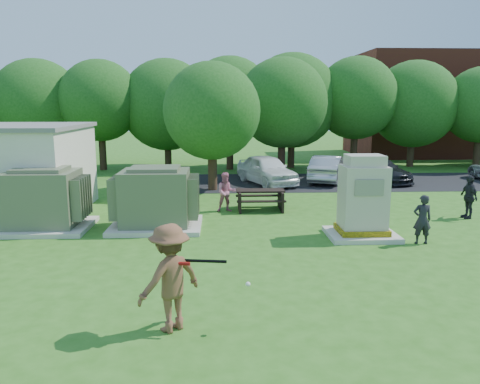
{
  "coord_description": "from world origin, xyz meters",
  "views": [
    {
      "loc": [
        -0.65,
        -10.87,
        4.12
      ],
      "look_at": [
        0.0,
        4.0,
        1.3
      ],
      "focal_mm": 35.0,
      "sensor_mm": 36.0,
      "label": 1
    }
  ],
  "objects_px": {
    "transformer_left": "(43,201)",
    "car_white": "(267,170)",
    "transformer_right": "(156,200)",
    "person_by_generator": "(422,219)",
    "person_walking_right": "(469,197)",
    "car_silver_a": "(328,169)",
    "picnic_table": "(260,197)",
    "batter": "(170,278)",
    "person_at_picnic": "(226,192)",
    "car_dark": "(379,170)",
    "generator_cabinet": "(363,202)"
  },
  "relations": [
    {
      "from": "transformer_left",
      "to": "car_white",
      "type": "height_order",
      "value": "transformer_left"
    },
    {
      "from": "transformer_right",
      "to": "person_by_generator",
      "type": "bearing_deg",
      "value": -14.91
    },
    {
      "from": "person_walking_right",
      "to": "car_silver_a",
      "type": "bearing_deg",
      "value": -162.48
    },
    {
      "from": "transformer_left",
      "to": "person_walking_right",
      "type": "bearing_deg",
      "value": 3.32
    },
    {
      "from": "picnic_table",
      "to": "person_by_generator",
      "type": "bearing_deg",
      "value": -46.9
    },
    {
      "from": "batter",
      "to": "person_at_picnic",
      "type": "height_order",
      "value": "batter"
    },
    {
      "from": "transformer_left",
      "to": "picnic_table",
      "type": "xyz_separation_m",
      "value": [
        7.43,
        2.55,
        -0.47
      ]
    },
    {
      "from": "transformer_right",
      "to": "car_white",
      "type": "relative_size",
      "value": 0.68
    },
    {
      "from": "person_by_generator",
      "to": "person_walking_right",
      "type": "distance_m",
      "value": 4.28
    },
    {
      "from": "batter",
      "to": "car_dark",
      "type": "bearing_deg",
      "value": -161.11
    },
    {
      "from": "transformer_left",
      "to": "batter",
      "type": "relative_size",
      "value": 1.49
    },
    {
      "from": "picnic_table",
      "to": "car_silver_a",
      "type": "xyz_separation_m",
      "value": [
        4.19,
        6.6,
        0.2
      ]
    },
    {
      "from": "generator_cabinet",
      "to": "picnic_table",
      "type": "xyz_separation_m",
      "value": [
        -2.85,
        3.92,
        -0.63
      ]
    },
    {
      "from": "batter",
      "to": "person_by_generator",
      "type": "relative_size",
      "value": 1.35
    },
    {
      "from": "transformer_left",
      "to": "generator_cabinet",
      "type": "relative_size",
      "value": 1.16
    },
    {
      "from": "generator_cabinet",
      "to": "person_walking_right",
      "type": "bearing_deg",
      "value": 25.97
    },
    {
      "from": "transformer_left",
      "to": "car_dark",
      "type": "bearing_deg",
      "value": 32.21
    },
    {
      "from": "transformer_left",
      "to": "car_dark",
      "type": "xyz_separation_m",
      "value": [
        14.36,
        9.05,
        -0.35
      ]
    },
    {
      "from": "car_silver_a",
      "to": "transformer_right",
      "type": "bearing_deg",
      "value": 69.78
    },
    {
      "from": "person_walking_right",
      "to": "batter",
      "type": "bearing_deg",
      "value": -54.66
    },
    {
      "from": "transformer_left",
      "to": "person_walking_right",
      "type": "height_order",
      "value": "transformer_left"
    },
    {
      "from": "person_by_generator",
      "to": "generator_cabinet",
      "type": "bearing_deg",
      "value": -23.01
    },
    {
      "from": "person_at_picnic",
      "to": "car_white",
      "type": "xyz_separation_m",
      "value": [
        2.19,
        6.25,
        -0.01
      ]
    },
    {
      "from": "generator_cabinet",
      "to": "car_white",
      "type": "height_order",
      "value": "generator_cabinet"
    },
    {
      "from": "generator_cabinet",
      "to": "person_walking_right",
      "type": "height_order",
      "value": "generator_cabinet"
    },
    {
      "from": "picnic_table",
      "to": "car_white",
      "type": "distance_m",
      "value": 6.08
    },
    {
      "from": "transformer_left",
      "to": "picnic_table",
      "type": "height_order",
      "value": "transformer_left"
    },
    {
      "from": "person_at_picnic",
      "to": "car_silver_a",
      "type": "height_order",
      "value": "person_at_picnic"
    },
    {
      "from": "generator_cabinet",
      "to": "car_silver_a",
      "type": "relative_size",
      "value": 0.61
    },
    {
      "from": "batter",
      "to": "car_white",
      "type": "bearing_deg",
      "value": -143.04
    },
    {
      "from": "batter",
      "to": "car_silver_a",
      "type": "distance_m",
      "value": 17.73
    },
    {
      "from": "transformer_left",
      "to": "person_walking_right",
      "type": "xyz_separation_m",
      "value": [
        14.87,
        0.86,
        -0.18
      ]
    },
    {
      "from": "person_by_generator",
      "to": "batter",
      "type": "bearing_deg",
      "value": 40.31
    },
    {
      "from": "transformer_right",
      "to": "batter",
      "type": "relative_size",
      "value": 1.49
    },
    {
      "from": "batter",
      "to": "person_walking_right",
      "type": "relative_size",
      "value": 1.28
    },
    {
      "from": "car_white",
      "to": "person_at_picnic",
      "type": "bearing_deg",
      "value": -130.98
    },
    {
      "from": "generator_cabinet",
      "to": "transformer_right",
      "type": "bearing_deg",
      "value": 168.19
    },
    {
      "from": "car_dark",
      "to": "picnic_table",
      "type": "bearing_deg",
      "value": -154.78
    },
    {
      "from": "picnic_table",
      "to": "car_dark",
      "type": "height_order",
      "value": "car_dark"
    },
    {
      "from": "picnic_table",
      "to": "person_by_generator",
      "type": "relative_size",
      "value": 1.26
    },
    {
      "from": "person_at_picnic",
      "to": "car_white",
      "type": "distance_m",
      "value": 6.62
    },
    {
      "from": "batter",
      "to": "person_by_generator",
      "type": "xyz_separation_m",
      "value": [
        6.91,
        5.1,
        -0.26
      ]
    },
    {
      "from": "person_by_generator",
      "to": "car_white",
      "type": "height_order",
      "value": "car_white"
    },
    {
      "from": "car_silver_a",
      "to": "batter",
      "type": "bearing_deg",
      "value": 88.47
    },
    {
      "from": "generator_cabinet",
      "to": "car_silver_a",
      "type": "distance_m",
      "value": 10.62
    },
    {
      "from": "generator_cabinet",
      "to": "car_dark",
      "type": "bearing_deg",
      "value": 68.62
    },
    {
      "from": "car_white",
      "to": "car_silver_a",
      "type": "distance_m",
      "value": 3.39
    },
    {
      "from": "transformer_left",
      "to": "person_by_generator",
      "type": "xyz_separation_m",
      "value": [
        11.84,
        -2.17,
        -0.23
      ]
    },
    {
      "from": "picnic_table",
      "to": "person_by_generator",
      "type": "xyz_separation_m",
      "value": [
        4.41,
        -4.71,
        0.24
      ]
    },
    {
      "from": "generator_cabinet",
      "to": "batter",
      "type": "bearing_deg",
      "value": -132.25
    }
  ]
}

